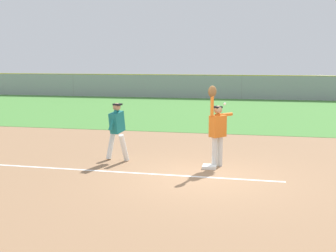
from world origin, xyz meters
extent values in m
plane|color=#936D4C|center=(0.00, 0.00, 0.00)|extent=(70.55, 70.55, 0.00)
cube|color=#478438|center=(0.00, 14.59, 0.01)|extent=(54.55, 15.97, 0.01)
cube|color=white|center=(-3.96, 0.06, 0.00)|extent=(12.00, 0.28, 0.01)
cube|color=white|center=(0.04, 0.96, 0.04)|extent=(0.39, 0.39, 0.08)
cylinder|color=silver|center=(0.30, 1.28, 0.42)|extent=(0.21, 0.21, 0.85)
cylinder|color=silver|center=(0.16, 1.13, 0.42)|extent=(0.21, 0.21, 0.85)
cube|color=orange|center=(0.23, 1.20, 1.15)|extent=(0.49, 0.50, 0.60)
sphere|color=tan|center=(0.23, 1.20, 1.60)|extent=(0.32, 0.32, 0.23)
cube|color=black|center=(0.21, 1.22, 1.68)|extent=(0.30, 0.30, 0.05)
cylinder|color=orange|center=(0.08, 1.04, 1.76)|extent=(0.13, 0.13, 0.62)
cylinder|color=orange|center=(0.38, 1.36, 1.45)|extent=(0.48, 0.52, 0.09)
ellipsoid|color=brown|center=(0.08, 1.04, 2.12)|extent=(0.29, 0.30, 0.32)
cylinder|color=white|center=(-2.50, 1.19, 0.42)|extent=(0.25, 0.46, 0.85)
cylinder|color=white|center=(-3.00, 1.48, 0.42)|extent=(0.25, 0.46, 0.85)
cube|color=#197272|center=(-2.75, 1.34, 1.15)|extent=(0.38, 0.57, 0.66)
sphere|color=tan|center=(-2.75, 1.34, 1.60)|extent=(0.28, 0.28, 0.23)
cube|color=black|center=(-2.72, 1.33, 1.68)|extent=(0.26, 0.25, 0.05)
cylinder|color=#197272|center=(-2.69, 1.55, 1.23)|extent=(0.19, 0.41, 0.58)
cylinder|color=#197272|center=(-2.80, 1.12, 1.23)|extent=(0.19, 0.41, 0.58)
sphere|color=white|center=(0.38, 1.55, 1.74)|extent=(0.07, 0.07, 0.07)
cube|color=#93999E|center=(0.00, 22.58, 0.89)|extent=(54.55, 0.06, 1.77)
cylinder|color=yellow|center=(0.00, 22.58, 1.80)|extent=(54.55, 0.06, 0.06)
cylinder|color=gray|center=(-13.64, 22.58, 0.89)|extent=(0.08, 0.08, 1.77)
cylinder|color=gray|center=(0.00, 22.58, 0.89)|extent=(0.08, 0.08, 1.77)
cube|color=tan|center=(-6.27, 25.51, 0.57)|extent=(4.59, 2.41, 0.55)
cube|color=#2D333D|center=(-6.27, 25.51, 1.05)|extent=(2.39, 2.00, 0.40)
cylinder|color=black|center=(-4.72, 26.28, 0.30)|extent=(0.62, 0.29, 0.60)
cylinder|color=black|center=(-4.95, 24.39, 0.30)|extent=(0.62, 0.29, 0.60)
cylinder|color=black|center=(-7.60, 26.62, 0.30)|extent=(0.62, 0.29, 0.60)
cylinder|color=black|center=(-7.83, 24.74, 0.30)|extent=(0.62, 0.29, 0.60)
cube|color=#B7B7BC|center=(-0.70, 25.13, 0.57)|extent=(4.49, 2.12, 0.55)
cube|color=#2D333D|center=(-0.70, 25.13, 1.05)|extent=(2.28, 1.85, 0.40)
cylinder|color=black|center=(0.79, 26.01, 0.30)|extent=(0.61, 0.25, 0.60)
cylinder|color=black|center=(0.70, 24.11, 0.30)|extent=(0.61, 0.25, 0.60)
cylinder|color=black|center=(-2.10, 26.15, 0.30)|extent=(0.61, 0.25, 0.60)
cylinder|color=black|center=(-2.20, 24.25, 0.30)|extent=(0.61, 0.25, 0.60)
cube|color=white|center=(5.66, 25.24, 0.57)|extent=(4.48, 2.10, 0.55)
cube|color=#2D333D|center=(5.66, 25.24, 1.05)|extent=(2.28, 1.85, 0.40)
cylinder|color=black|center=(7.06, 26.26, 0.30)|extent=(0.61, 0.25, 0.60)
cylinder|color=black|center=(4.17, 26.12, 0.30)|extent=(0.61, 0.25, 0.60)
cylinder|color=black|center=(4.26, 24.22, 0.30)|extent=(0.61, 0.25, 0.60)
camera|label=1|loc=(1.34, -10.73, 2.98)|focal=46.45mm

